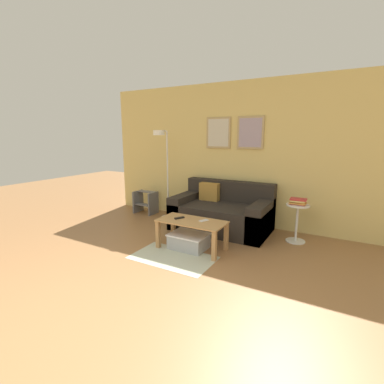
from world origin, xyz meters
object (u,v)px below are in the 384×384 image
(step_stool, at_px, (146,202))
(cell_phone, at_px, (204,220))
(couch, at_px, (222,213))
(coffee_table, at_px, (192,226))
(book_stack, at_px, (298,201))
(floor_lamp, at_px, (163,161))
(storage_bin, at_px, (189,241))
(remote_control, at_px, (179,218))
(side_table, at_px, (297,220))

(step_stool, bearing_deg, cell_phone, -29.37)
(couch, distance_m, coffee_table, 1.02)
(couch, relative_size, step_stool, 3.54)
(book_stack, bearing_deg, couch, -178.19)
(coffee_table, height_order, floor_lamp, floor_lamp)
(couch, bearing_deg, cell_phone, -82.59)
(coffee_table, bearing_deg, book_stack, 39.98)
(storage_bin, xyz_separation_m, book_stack, (1.31, 1.06, 0.52))
(couch, bearing_deg, step_stool, 175.27)
(remote_control, relative_size, cell_phone, 1.07)
(floor_lamp, relative_size, remote_control, 11.41)
(couch, xyz_separation_m, step_stool, (-1.81, 0.15, -0.04))
(couch, distance_m, step_stool, 1.81)
(side_table, bearing_deg, step_stool, 177.53)
(coffee_table, bearing_deg, side_table, 39.27)
(coffee_table, xyz_separation_m, remote_control, (-0.21, 0.00, 0.09))
(coffee_table, bearing_deg, remote_control, 179.19)
(cell_phone, bearing_deg, coffee_table, -128.01)
(floor_lamp, distance_m, step_stool, 1.10)
(coffee_table, bearing_deg, storage_bin, -174.91)
(cell_phone, bearing_deg, book_stack, 64.53)
(cell_phone, bearing_deg, couch, 120.66)
(book_stack, bearing_deg, remote_control, -144.34)
(couch, relative_size, side_table, 2.78)
(floor_lamp, distance_m, side_table, 2.57)
(side_table, relative_size, step_stool, 1.27)
(coffee_table, relative_size, side_table, 1.66)
(coffee_table, xyz_separation_m, side_table, (1.27, 1.04, 0.01))
(side_table, distance_m, remote_control, 1.80)
(storage_bin, distance_m, book_stack, 1.76)
(floor_lamp, relative_size, side_table, 2.90)
(cell_phone, height_order, step_stool, step_stool)
(floor_lamp, xyz_separation_m, step_stool, (-0.60, 0.19, -0.90))
(storage_bin, relative_size, step_stool, 1.17)
(book_stack, xyz_separation_m, cell_phone, (-1.11, -0.97, -0.20))
(step_stool, bearing_deg, couch, -4.73)
(remote_control, bearing_deg, coffee_table, 28.15)
(cell_phone, relative_size, step_stool, 0.30)
(book_stack, height_order, remote_control, book_stack)
(storage_bin, distance_m, step_stool, 2.09)
(storage_bin, xyz_separation_m, side_table, (1.31, 1.04, 0.24))
(remote_control, bearing_deg, cell_phone, 41.48)
(floor_lamp, xyz_separation_m, remote_control, (0.96, -0.97, -0.71))
(floor_lamp, height_order, side_table, floor_lamp)
(cell_phone, bearing_deg, remote_control, -144.23)
(book_stack, bearing_deg, side_table, -72.41)
(side_table, xyz_separation_m, remote_control, (-1.48, -1.03, 0.08))
(side_table, bearing_deg, cell_phone, -139.51)
(coffee_table, relative_size, remote_control, 6.52)
(side_table, bearing_deg, coffee_table, -140.73)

